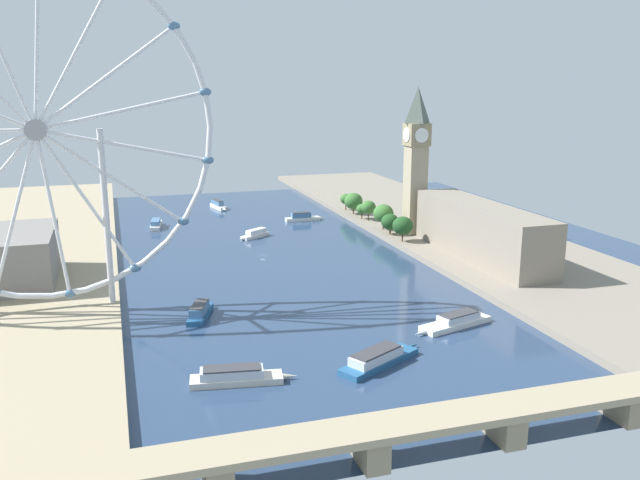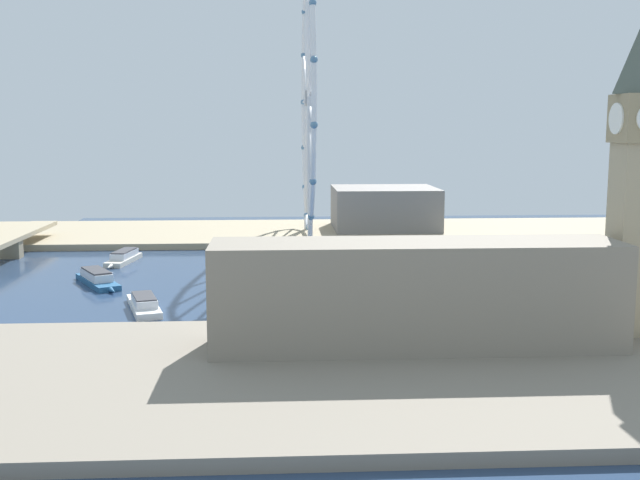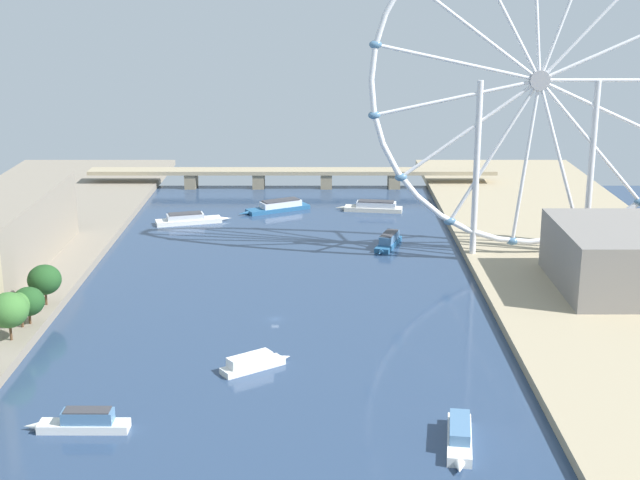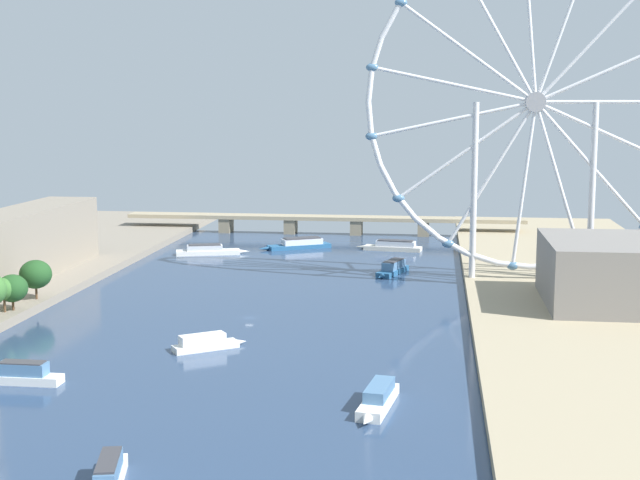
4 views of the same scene
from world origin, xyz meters
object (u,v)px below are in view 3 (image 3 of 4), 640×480
object	(u,v)px
parliament_block	(12,234)
tour_boat_4	(188,219)
tour_boat_0	(374,207)
tour_boat_6	(278,206)
ferris_wheel	(539,82)
river_bridge	(292,174)
tour_boat_3	(253,363)
riverside_hall	(626,258)
tour_boat_5	(83,422)
tour_boat_2	(460,436)
tour_boat_7	(388,241)

from	to	relation	value
parliament_block	tour_boat_4	xyz separation A→B (m)	(54.39, 75.79, -14.11)
tour_boat_0	tour_boat_6	distance (m)	45.66
ferris_wheel	tour_boat_6	xyz separation A→B (m)	(-102.13, 80.81, -67.75)
river_bridge	tour_boat_3	size ratio (longest dim) A/B	10.68
riverside_hall	ferris_wheel	bearing A→B (deg)	120.12
riverside_hall	tour_boat_4	bearing A→B (deg)	149.22
tour_boat_3	tour_boat_5	xyz separation A→B (m)	(-38.98, -36.80, 0.26)
tour_boat_2	tour_boat_3	world-z (taller)	tour_boat_2
river_bridge	tour_boat_0	bearing A→B (deg)	-52.34
river_bridge	tour_boat_2	size ratio (longest dim) A/B	7.93
parliament_block	tour_boat_2	distance (m)	197.60
tour_boat_0	tour_boat_5	size ratio (longest dim) A/B	1.25
tour_boat_4	tour_boat_6	bearing A→B (deg)	13.97
tour_boat_2	tour_boat_5	distance (m)	91.64
tour_boat_0	tour_boat_4	distance (m)	88.68
parliament_block	tour_boat_2	bearing A→B (deg)	-41.55
tour_boat_0	tour_boat_2	size ratio (longest dim) A/B	1.19
parliament_block	tour_boat_6	bearing A→B (deg)	46.45
river_bridge	ferris_wheel	bearing A→B (deg)	-53.88
riverside_hall	tour_boat_6	xyz separation A→B (m)	(-126.34, 122.54, -11.72)
river_bridge	tour_boat_6	xyz separation A→B (m)	(-5.23, -51.98, -5.17)
tour_boat_6	tour_boat_3	bearing A→B (deg)	61.64
riverside_hall	tour_boat_3	size ratio (longest dim) A/B	2.68
tour_boat_5	tour_boat_7	bearing A→B (deg)	-117.92
tour_boat_0	tour_boat_6	bearing A→B (deg)	8.25
river_bridge	tour_boat_4	xyz separation A→B (m)	(-45.20, -75.44, -5.42)
tour_boat_3	tour_boat_5	size ratio (longest dim) A/B	0.78
riverside_hall	tour_boat_6	bearing A→B (deg)	135.88
tour_boat_5	tour_boat_0	bearing A→B (deg)	-110.39
tour_boat_6	riverside_hall	bearing A→B (deg)	107.28
tour_boat_2	tour_boat_6	bearing A→B (deg)	-158.86
ferris_wheel	river_bridge	size ratio (longest dim) A/B	0.61
tour_boat_2	tour_boat_4	bearing A→B (deg)	-147.60
tour_boat_3	riverside_hall	bearing A→B (deg)	-8.28
tour_boat_4	tour_boat_5	bearing A→B (deg)	-105.94
parliament_block	riverside_hall	xyz separation A→B (m)	(220.71, -23.28, -2.14)
parliament_block	tour_boat_0	world-z (taller)	parliament_block
tour_boat_6	tour_boat_0	bearing A→B (deg)	150.89
tour_boat_2	parliament_block	bearing A→B (deg)	-123.42
parliament_block	tour_boat_4	world-z (taller)	parliament_block
river_bridge	tour_boat_0	size ratio (longest dim) A/B	6.64
ferris_wheel	riverside_hall	distance (m)	73.94
tour_boat_5	tour_boat_7	distance (m)	183.27
parliament_block	tour_boat_0	distance (m)	171.96
tour_boat_5	tour_boat_2	bearing A→B (deg)	175.79
tour_boat_2	tour_boat_4	world-z (taller)	tour_boat_2
river_bridge	tour_boat_7	world-z (taller)	river_bridge
ferris_wheel	tour_boat_0	world-z (taller)	ferris_wheel
tour_boat_3	tour_boat_4	bearing A→B (deg)	68.96
parliament_block	tour_boat_6	xyz separation A→B (m)	(94.37, 99.26, -13.86)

